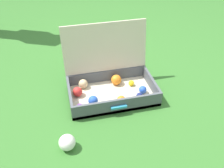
{
  "coord_description": "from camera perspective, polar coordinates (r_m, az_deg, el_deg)",
  "views": [
    {
      "loc": [
        -0.41,
        -1.42,
        1.19
      ],
      "look_at": [
        -0.08,
        -0.06,
        0.12
      ],
      "focal_mm": 39.13,
      "sensor_mm": 36.0,
      "label": 1
    }
  ],
  "objects": [
    {
      "name": "open_suitcase",
      "position": [
        1.81,
        -0.7,
        0.87
      ],
      "size": [
        0.63,
        0.47,
        0.48
      ],
      "color": "beige",
      "rests_on": "ground"
    },
    {
      "name": "ground_plane",
      "position": [
        1.9,
        2.01,
        -1.43
      ],
      "size": [
        16.0,
        16.0,
        0.0
      ],
      "primitive_type": "plane",
      "color": "#336B28"
    },
    {
      "name": "stray_ball_on_grass",
      "position": [
        1.49,
        -10.44,
        -13.28
      ],
      "size": [
        0.1,
        0.1,
        0.1
      ],
      "primitive_type": "sphere",
      "color": "white",
      "rests_on": "ground"
    }
  ]
}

